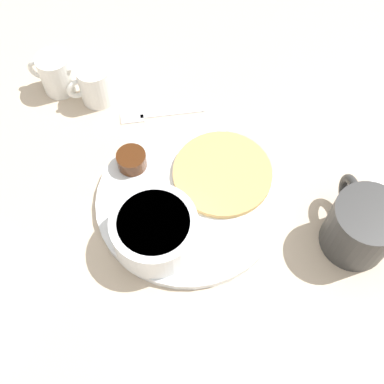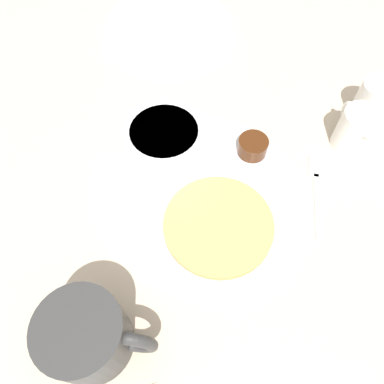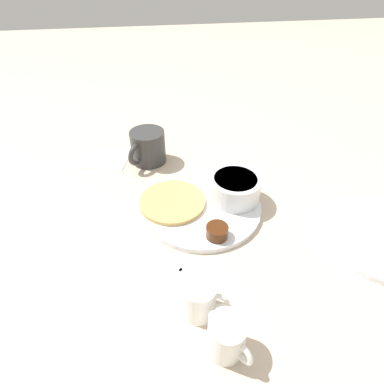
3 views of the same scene
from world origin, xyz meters
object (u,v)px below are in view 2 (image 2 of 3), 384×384
at_px(plate, 200,191).
at_px(coffee_mug, 89,336).
at_px(bowl, 165,142).
at_px(creamer_pitcher_far, 373,100).
at_px(creamer_pitcher_near, 355,129).
at_px(fork, 317,185).

bearing_deg(plate, coffee_mug, 116.34).
bearing_deg(coffee_mug, bowl, -47.93).
distance_m(plate, creamer_pitcher_far, 0.30).
bearing_deg(bowl, plate, -173.12).
xyz_separation_m(coffee_mug, creamer_pitcher_near, (0.05, -0.44, -0.01)).
xyz_separation_m(plate, coffee_mug, (-0.10, 0.21, 0.04)).
height_order(bowl, creamer_pitcher_far, creamer_pitcher_far).
bearing_deg(fork, creamer_pitcher_far, -69.82).
bearing_deg(plate, bowl, 6.88).
height_order(plate, coffee_mug, coffee_mug).
relative_size(creamer_pitcher_near, fork, 0.69).
relative_size(plate, creamer_pitcher_far, 3.64).
xyz_separation_m(plate, bowl, (0.08, 0.01, 0.03)).
relative_size(plate, coffee_mug, 2.44).
relative_size(bowl, creamer_pitcher_near, 1.50).
distance_m(creamer_pitcher_near, creamer_pitcher_far, 0.07).
bearing_deg(bowl, fork, -135.02).
bearing_deg(fork, coffee_mug, 93.71).
bearing_deg(coffee_mug, plate, -63.66).
bearing_deg(creamer_pitcher_near, plate, 78.36).
bearing_deg(coffee_mug, fork, -86.29).
distance_m(creamer_pitcher_far, fork, 0.17).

